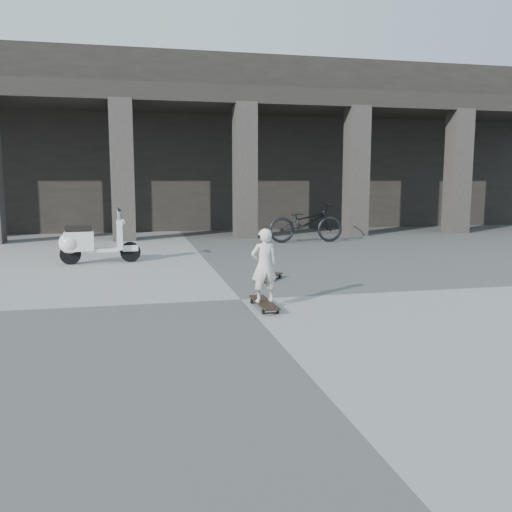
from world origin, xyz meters
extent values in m
plane|color=#4B4B49|center=(0.00, 0.00, 0.00)|extent=(90.00, 90.00, 0.00)
cube|color=black|center=(0.00, 14.00, 3.00)|extent=(28.00, 6.00, 6.00)
cube|color=black|center=(0.00, 9.60, 4.20)|extent=(28.00, 2.80, 0.50)
cube|color=#312E29|center=(-1.79, 8.50, 2.00)|extent=(0.65, 0.65, 4.00)
cube|color=#312E29|center=(1.79, 8.50, 2.00)|extent=(0.65, 0.65, 4.00)
cube|color=#312E29|center=(5.36, 8.50, 2.00)|extent=(0.65, 0.65, 4.00)
cube|color=#312E29|center=(8.93, 8.50, 2.00)|extent=(0.65, 0.65, 4.00)
cube|color=black|center=(0.20, -0.61, 0.08)|extent=(0.24, 0.92, 0.02)
cube|color=#B2B2B7|center=(0.19, -0.29, 0.04)|extent=(0.19, 0.05, 0.03)
cube|color=#B2B2B7|center=(0.21, -0.93, 0.04)|extent=(0.19, 0.05, 0.03)
cylinder|color=black|center=(0.10, -0.29, 0.03)|extent=(0.03, 0.07, 0.07)
cylinder|color=black|center=(0.29, -0.29, 0.03)|extent=(0.03, 0.07, 0.07)
cylinder|color=black|center=(0.12, -0.93, 0.03)|extent=(0.03, 0.07, 0.07)
cylinder|color=black|center=(0.31, -0.93, 0.03)|extent=(0.03, 0.07, 0.07)
cube|color=black|center=(0.77, 1.38, 0.08)|extent=(0.62, 0.69, 0.02)
cube|color=#B2B2B7|center=(0.94, 1.58, 0.04)|extent=(0.16, 0.14, 0.03)
cube|color=#B2B2B7|center=(0.61, 1.18, 0.04)|extent=(0.16, 0.14, 0.03)
cylinder|color=black|center=(0.88, 1.63, 0.03)|extent=(0.06, 0.07, 0.06)
cylinder|color=black|center=(1.00, 1.52, 0.03)|extent=(0.06, 0.07, 0.06)
cylinder|color=black|center=(0.54, 1.23, 0.03)|extent=(0.06, 0.07, 0.06)
cylinder|color=black|center=(0.67, 1.13, 0.03)|extent=(0.06, 0.07, 0.06)
imported|color=beige|center=(0.20, -0.61, 0.59)|extent=(0.38, 0.27, 1.00)
cylinder|color=black|center=(-1.59, 4.15, 0.21)|extent=(0.43, 0.14, 0.43)
cylinder|color=black|center=(-2.80, 4.05, 0.21)|extent=(0.43, 0.14, 0.43)
cube|color=silver|center=(-2.17, 4.10, 0.28)|extent=(0.66, 0.33, 0.07)
cube|color=silver|center=(-2.62, 4.06, 0.48)|extent=(0.61, 0.39, 0.40)
sphere|color=silver|center=(-2.80, 4.05, 0.45)|extent=(0.45, 0.45, 0.45)
cube|color=black|center=(-2.62, 4.06, 0.74)|extent=(0.55, 0.32, 0.11)
cube|color=silver|center=(-1.81, 4.13, 0.59)|extent=(0.14, 0.37, 0.62)
cube|color=silver|center=(-1.59, 4.15, 0.30)|extent=(0.33, 0.17, 0.13)
cylinder|color=#B2B2B7|center=(-1.81, 4.13, 0.98)|extent=(0.10, 0.10, 0.32)
cylinder|color=black|center=(-1.81, 4.13, 1.12)|extent=(0.11, 0.54, 0.06)
sphere|color=white|center=(-1.74, 4.14, 0.85)|extent=(0.13, 0.13, 0.13)
imported|color=black|center=(3.20, 6.88, 0.55)|extent=(2.14, 0.84, 1.11)
camera|label=1|loc=(-1.47, -7.60, 1.72)|focal=38.00mm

